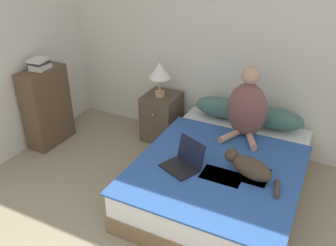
% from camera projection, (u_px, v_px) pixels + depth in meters
% --- Properties ---
extents(wall_back, '(5.63, 0.05, 2.55)m').
position_uv_depth(wall_back, '(249.00, 44.00, 3.92)').
color(wall_back, beige).
rests_on(wall_back, ground_plane).
extents(bed, '(1.50, 1.96, 0.44)m').
position_uv_depth(bed, '(222.00, 176.00, 3.54)').
color(bed, brown).
rests_on(bed, ground_plane).
extents(pillow_near, '(0.58, 0.28, 0.23)m').
position_uv_depth(pillow_near, '(220.00, 107.00, 4.16)').
color(pillow_near, '#42665B').
rests_on(pillow_near, bed).
extents(pillow_far, '(0.58, 0.28, 0.23)m').
position_uv_depth(pillow_far, '(277.00, 119.00, 3.90)').
color(pillow_far, '#42665B').
rests_on(pillow_far, bed).
extents(person_sitting, '(0.42, 0.41, 0.77)m').
position_uv_depth(person_sitting, '(247.00, 108.00, 3.66)').
color(person_sitting, brown).
rests_on(person_sitting, bed).
extents(cat_tabby, '(0.56, 0.36, 0.20)m').
position_uv_depth(cat_tabby, '(249.00, 166.00, 3.14)').
color(cat_tabby, '#473828').
rests_on(cat_tabby, bed).
extents(laptop_open, '(0.41, 0.40, 0.25)m').
position_uv_depth(laptop_open, '(184.00, 162.00, 3.27)').
color(laptop_open, black).
rests_on(laptop_open, bed).
extents(nightstand, '(0.41, 0.47, 0.59)m').
position_uv_depth(nightstand, '(162.00, 116.00, 4.51)').
color(nightstand, brown).
rests_on(nightstand, ground_plane).
extents(table_lamp, '(0.26, 0.26, 0.43)m').
position_uv_depth(table_lamp, '(160.00, 72.00, 4.19)').
color(table_lamp, tan).
rests_on(table_lamp, nightstand).
extents(bookshelf, '(0.27, 0.57, 0.96)m').
position_uv_depth(bookshelf, '(47.00, 107.00, 4.33)').
color(bookshelf, brown).
rests_on(bookshelf, ground_plane).
extents(book_stack_top, '(0.21, 0.24, 0.12)m').
position_uv_depth(book_stack_top, '(39.00, 64.00, 4.07)').
color(book_stack_top, beige).
rests_on(book_stack_top, bookshelf).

